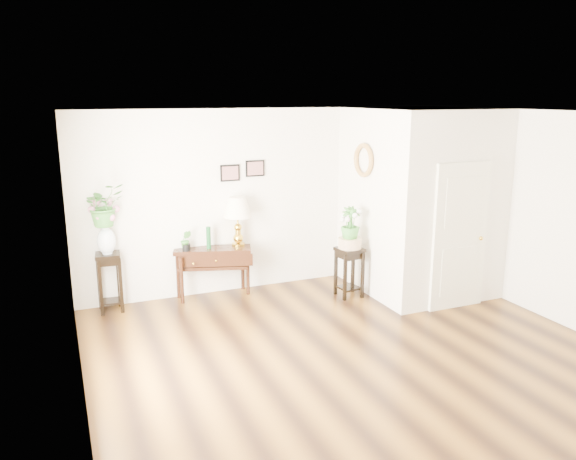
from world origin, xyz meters
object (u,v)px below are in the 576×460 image
table_lamp (238,223)px  plant_stand_b (349,272)px  plant_stand_a (110,282)px  console_table (213,272)px

table_lamp → plant_stand_b: bearing=-28.0°
table_lamp → plant_stand_a: (-1.91, -0.02, -0.69)m
plant_stand_a → plant_stand_b: 3.49m
table_lamp → plant_stand_a: size_ratio=0.90×
table_lamp → plant_stand_a: bearing=-179.3°
console_table → plant_stand_b: 2.06m
console_table → table_lamp: table_lamp is taller
console_table → plant_stand_a: 1.51m
table_lamp → console_table: bearing=180.0°
plant_stand_a → plant_stand_b: bearing=-12.7°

